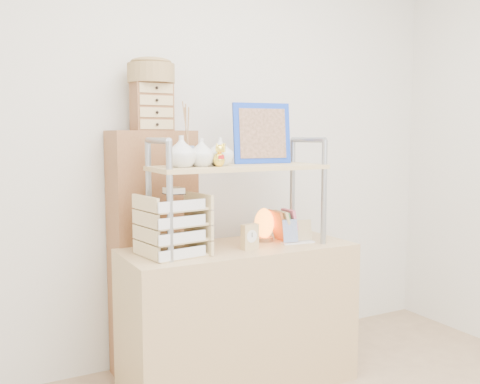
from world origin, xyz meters
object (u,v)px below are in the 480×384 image
object	(u,v)px
desk	(239,316)
letter_tray	(174,229)
salt_lamp	(264,224)
cabinet	(153,254)

from	to	relation	value
desk	letter_tray	world-z (taller)	letter_tray
letter_tray	salt_lamp	size ratio (longest dim) A/B	1.82
desk	cabinet	distance (m)	0.58
desk	salt_lamp	world-z (taller)	salt_lamp
cabinet	salt_lamp	distance (m)	0.63
desk	salt_lamp	bearing A→B (deg)	18.67
letter_tray	cabinet	bearing A→B (deg)	85.62
cabinet	letter_tray	world-z (taller)	cabinet
desk	letter_tray	bearing A→B (deg)	-173.83
cabinet	desk	bearing A→B (deg)	-49.57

